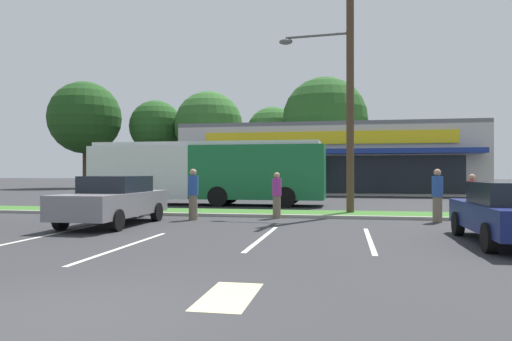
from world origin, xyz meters
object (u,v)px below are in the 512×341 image
pedestrian_by_pole (472,198)px  bus_stop_bench (126,204)px  utility_pole (347,80)px  car_3 (114,200)px  pedestrian_near_bench (193,194)px  city_bus (207,171)px  pedestrian_far (277,195)px  pedestrian_mid (437,196)px  car_0 (511,212)px

pedestrian_by_pole → bus_stop_bench: bearing=-140.8°
bus_stop_bench → utility_pole: bearing=-164.4°
utility_pole → car_3: size_ratio=2.08×
pedestrian_by_pole → pedestrian_near_bench: bearing=-136.8°
utility_pole → car_3: utility_pole is taller
city_bus → pedestrian_far: size_ratio=7.24×
bus_stop_bench → pedestrian_mid: 11.26m
city_bus → pedestrian_far: bearing=125.0°
car_0 → pedestrian_far: size_ratio=2.73×
city_bus → pedestrian_far: (4.62, -6.62, -0.91)m
car_0 → car_3: car_3 is taller
city_bus → bus_stop_bench: city_bus is taller
bus_stop_bench → car_3: bearing=107.7°
city_bus → pedestrian_by_pole: city_bus is taller
utility_pole → city_bus: 9.33m
car_3 → pedestrian_mid: pedestrian_mid is taller
utility_pole → car_3: bearing=-145.8°
pedestrian_far → bus_stop_bench: bearing=80.4°
utility_pole → car_3: (-7.37, -5.01, -4.55)m
car_0 → utility_pole: bearing=27.8°
car_3 → pedestrian_by_pole: 11.82m
utility_pole → car_0: 9.33m
city_bus → pedestrian_near_bench: 8.01m
utility_pole → pedestrian_far: 5.47m
utility_pole → pedestrian_far: bearing=-144.3°
bus_stop_bench → pedestrian_by_pole: pedestrian_by_pole is taller
car_3 → pedestrian_far: (4.84, 3.19, 0.05)m
pedestrian_by_pole → pedestrian_mid: 1.11m
car_0 → pedestrian_far: (-6.32, 5.37, 0.10)m
pedestrian_near_bench → pedestrian_far: size_ratio=1.07×
utility_pole → pedestrian_near_bench: 7.57m
pedestrian_near_bench → pedestrian_by_pole: 9.52m
car_0 → pedestrian_near_bench: bearing=65.2°
city_bus → pedestrian_by_pole: (11.27, -7.04, -0.94)m
pedestrian_mid → pedestrian_far: (-5.55, 0.44, -0.06)m
city_bus → car_0: city_bus is taller
city_bus → pedestrian_mid: city_bus is taller
city_bus → utility_pole: bearing=146.2°
car_0 → pedestrian_by_pole: size_ratio=2.82×
utility_pole → pedestrian_mid: size_ratio=5.54×
city_bus → pedestrian_far: city_bus is taller
car_3 → pedestrian_mid: 10.75m
car_0 → pedestrian_near_bench: (-9.15, 4.23, 0.16)m
car_3 → pedestrian_by_pole: pedestrian_by_pole is taller
utility_pole → bus_stop_bench: (-8.24, -2.29, -4.84)m
pedestrian_near_bench → car_3: bearing=-24.1°
pedestrian_near_bench → utility_pole: bearing=139.1°
city_bus → pedestrian_mid: bearing=145.4°
car_0 → pedestrian_by_pole: (0.34, 4.95, 0.07)m
bus_stop_bench → pedestrian_near_bench: size_ratio=0.88×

